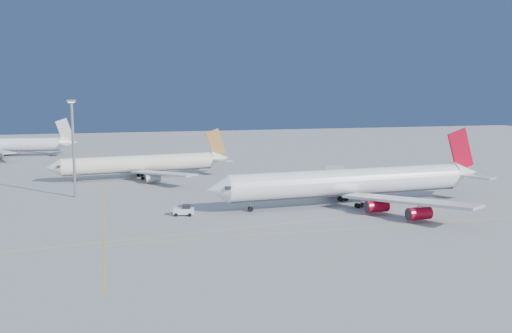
# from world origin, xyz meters

# --- Properties ---
(ground) EXTENTS (500.00, 500.00, 0.00)m
(ground) POSITION_xyz_m (0.00, 0.00, 0.00)
(ground) COLOR slate
(ground) RESTS_ON ground
(taxiway_lines) EXTENTS (118.86, 140.00, 0.02)m
(taxiway_lines) POSITION_xyz_m (-14.71, 6.34, 0.01)
(taxiway_lines) COLOR #CE990B
(taxiway_lines) RESTS_ON ground
(airliner_virgin) EXTENTS (71.51, 64.10, 17.63)m
(airliner_virgin) POSITION_xyz_m (17.64, 8.11, 5.32)
(airliner_virgin) COLOR white
(airliner_virgin) RESTS_ON ground
(airliner_etihad) EXTENTS (56.29, 51.62, 14.69)m
(airliner_etihad) POSITION_xyz_m (-28.08, 61.80, 4.47)
(airliner_etihad) COLOR beige
(airliner_etihad) RESTS_ON ground
(airliner_third) EXTENTS (57.37, 52.62, 15.38)m
(airliner_third) POSITION_xyz_m (-78.75, 133.11, 4.66)
(airliner_third) COLOR white
(airliner_third) RESTS_ON ground
(pushback_tug) EXTENTS (4.71, 3.60, 2.40)m
(pushback_tug) POSITION_xyz_m (-23.05, 6.28, 1.11)
(pushback_tug) COLOR white
(pushback_tug) RESTS_ON ground
(light_mast) EXTENTS (2.13, 2.13, 24.63)m
(light_mast) POSITION_xyz_m (-46.95, 34.49, 14.54)
(light_mast) COLOR gray
(light_mast) RESTS_ON ground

